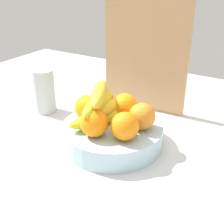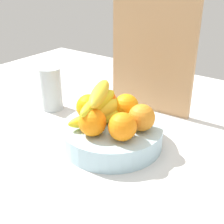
{
  "view_description": "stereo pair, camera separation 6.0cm",
  "coord_description": "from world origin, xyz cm",
  "px_view_note": "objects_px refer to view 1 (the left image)",
  "views": [
    {
      "loc": [
        34.6,
        -58.75,
        44.03
      ],
      "look_at": [
        -1.61,
        0.9,
        9.77
      ],
      "focal_mm": 47.71,
      "sensor_mm": 36.0,
      "label": 1
    },
    {
      "loc": [
        39.61,
        -55.41,
        44.03
      ],
      "look_at": [
        -1.61,
        0.9,
        9.77
      ],
      "focal_mm": 47.71,
      "sensor_mm": 36.0,
      "label": 2
    }
  ],
  "objects_px": {
    "orange_back_right": "(94,123)",
    "banana_bunch": "(100,106)",
    "orange_front_left": "(142,116)",
    "thermos_tumbler": "(44,91)",
    "fruit_bowl": "(112,135)",
    "cutting_board": "(145,56)",
    "orange_front_right": "(125,106)",
    "orange_center": "(102,102)",
    "orange_top_stack": "(125,126)",
    "orange_back_left": "(87,108)"
  },
  "relations": [
    {
      "from": "orange_front_right",
      "to": "orange_top_stack",
      "type": "xyz_separation_m",
      "value": [
        0.06,
        -0.1,
        0.0
      ]
    },
    {
      "from": "banana_bunch",
      "to": "orange_top_stack",
      "type": "bearing_deg",
      "value": -18.3
    },
    {
      "from": "orange_back_right",
      "to": "banana_bunch",
      "type": "bearing_deg",
      "value": 110.04
    },
    {
      "from": "orange_back_right",
      "to": "orange_top_stack",
      "type": "xyz_separation_m",
      "value": [
        0.07,
        0.03,
        0.0
      ]
    },
    {
      "from": "fruit_bowl",
      "to": "banana_bunch",
      "type": "bearing_deg",
      "value": -159.91
    },
    {
      "from": "orange_back_left",
      "to": "orange_top_stack",
      "type": "bearing_deg",
      "value": -15.6
    },
    {
      "from": "orange_front_right",
      "to": "thermos_tumbler",
      "type": "relative_size",
      "value": 0.49
    },
    {
      "from": "orange_front_left",
      "to": "orange_top_stack",
      "type": "relative_size",
      "value": 1.0
    },
    {
      "from": "orange_back_right",
      "to": "thermos_tumbler",
      "type": "xyz_separation_m",
      "value": [
        -0.29,
        0.13,
        -0.02
      ]
    },
    {
      "from": "fruit_bowl",
      "to": "orange_front_left",
      "type": "xyz_separation_m",
      "value": [
        0.07,
        0.03,
        0.06
      ]
    },
    {
      "from": "fruit_bowl",
      "to": "banana_bunch",
      "type": "distance_m",
      "value": 0.09
    },
    {
      "from": "orange_back_right",
      "to": "cutting_board",
      "type": "relative_size",
      "value": 0.2
    },
    {
      "from": "orange_front_left",
      "to": "orange_back_right",
      "type": "relative_size",
      "value": 1.0
    },
    {
      "from": "orange_back_left",
      "to": "orange_back_right",
      "type": "relative_size",
      "value": 1.0
    },
    {
      "from": "orange_center",
      "to": "orange_top_stack",
      "type": "bearing_deg",
      "value": -36.85
    },
    {
      "from": "fruit_bowl",
      "to": "cutting_board",
      "type": "height_order",
      "value": "cutting_board"
    },
    {
      "from": "banana_bunch",
      "to": "thermos_tumbler",
      "type": "relative_size",
      "value": 1.28
    },
    {
      "from": "banana_bunch",
      "to": "thermos_tumbler",
      "type": "xyz_separation_m",
      "value": [
        -0.27,
        0.07,
        -0.04
      ]
    },
    {
      "from": "orange_top_stack",
      "to": "orange_front_right",
      "type": "bearing_deg",
      "value": 119.25
    },
    {
      "from": "orange_front_right",
      "to": "cutting_board",
      "type": "xyz_separation_m",
      "value": [
        -0.04,
        0.2,
        0.09
      ]
    },
    {
      "from": "fruit_bowl",
      "to": "cutting_board",
      "type": "distance_m",
      "value": 0.3
    },
    {
      "from": "orange_back_left",
      "to": "banana_bunch",
      "type": "height_order",
      "value": "banana_bunch"
    },
    {
      "from": "orange_front_right",
      "to": "orange_back_left",
      "type": "relative_size",
      "value": 1.0
    },
    {
      "from": "thermos_tumbler",
      "to": "orange_center",
      "type": "bearing_deg",
      "value": -2.55
    },
    {
      "from": "orange_top_stack",
      "to": "thermos_tumbler",
      "type": "relative_size",
      "value": 0.49
    },
    {
      "from": "fruit_bowl",
      "to": "orange_top_stack",
      "type": "relative_size",
      "value": 3.87
    },
    {
      "from": "banana_bunch",
      "to": "orange_front_left",
      "type": "bearing_deg",
      "value": 19.69
    },
    {
      "from": "fruit_bowl",
      "to": "orange_front_right",
      "type": "xyz_separation_m",
      "value": [
        0.01,
        0.06,
        0.06
      ]
    },
    {
      "from": "orange_center",
      "to": "thermos_tumbler",
      "type": "distance_m",
      "value": 0.23
    },
    {
      "from": "orange_center",
      "to": "cutting_board",
      "type": "height_order",
      "value": "cutting_board"
    },
    {
      "from": "orange_front_right",
      "to": "orange_back_right",
      "type": "relative_size",
      "value": 1.0
    },
    {
      "from": "orange_front_right",
      "to": "thermos_tumbler",
      "type": "bearing_deg",
      "value": 179.31
    },
    {
      "from": "orange_center",
      "to": "cutting_board",
      "type": "distance_m",
      "value": 0.23
    },
    {
      "from": "cutting_board",
      "to": "thermos_tumbler",
      "type": "bearing_deg",
      "value": -147.82
    },
    {
      "from": "banana_bunch",
      "to": "thermos_tumbler",
      "type": "distance_m",
      "value": 0.28
    },
    {
      "from": "orange_back_right",
      "to": "orange_top_stack",
      "type": "height_order",
      "value": "same"
    },
    {
      "from": "orange_back_right",
      "to": "banana_bunch",
      "type": "relative_size",
      "value": 0.38
    },
    {
      "from": "banana_bunch",
      "to": "thermos_tumbler",
      "type": "bearing_deg",
      "value": 164.47
    },
    {
      "from": "orange_front_left",
      "to": "thermos_tumbler",
      "type": "relative_size",
      "value": 0.49
    },
    {
      "from": "orange_front_right",
      "to": "orange_top_stack",
      "type": "bearing_deg",
      "value": -60.75
    },
    {
      "from": "orange_center",
      "to": "thermos_tumbler",
      "type": "height_order",
      "value": "thermos_tumbler"
    },
    {
      "from": "orange_back_right",
      "to": "cutting_board",
      "type": "xyz_separation_m",
      "value": [
        -0.02,
        0.33,
        0.09
      ]
    },
    {
      "from": "orange_top_stack",
      "to": "banana_bunch",
      "type": "xyz_separation_m",
      "value": [
        -0.09,
        0.03,
        0.02
      ]
    },
    {
      "from": "orange_front_right",
      "to": "banana_bunch",
      "type": "bearing_deg",
      "value": -117.42
    },
    {
      "from": "banana_bunch",
      "to": "orange_front_right",
      "type": "bearing_deg",
      "value": 62.58
    },
    {
      "from": "orange_back_right",
      "to": "cutting_board",
      "type": "height_order",
      "value": "cutting_board"
    },
    {
      "from": "orange_top_stack",
      "to": "thermos_tumbler",
      "type": "xyz_separation_m",
      "value": [
        -0.36,
        0.1,
        -0.02
      ]
    },
    {
      "from": "fruit_bowl",
      "to": "orange_back_left",
      "type": "bearing_deg",
      "value": -177.29
    },
    {
      "from": "orange_front_left",
      "to": "thermos_tumbler",
      "type": "distance_m",
      "value": 0.37
    },
    {
      "from": "orange_center",
      "to": "orange_front_left",
      "type": "bearing_deg",
      "value": -10.58
    }
  ]
}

